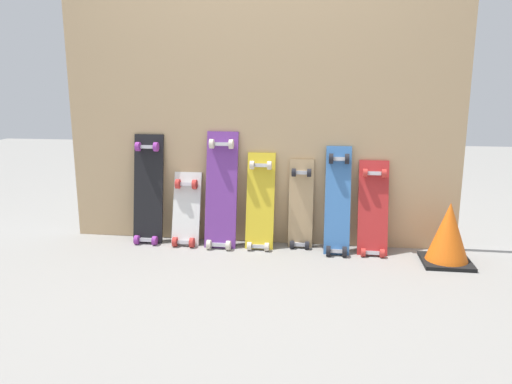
{
  "coord_description": "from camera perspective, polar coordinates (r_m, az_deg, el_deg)",
  "views": [
    {
      "loc": [
        0.46,
        -3.33,
        1.12
      ],
      "look_at": [
        0.0,
        -0.07,
        0.39
      ],
      "focal_mm": 34.7,
      "sensor_mm": 36.0,
      "label": 1
    }
  ],
  "objects": [
    {
      "name": "skateboard_purple",
      "position": [
        3.43,
        -4.05,
        -0.29
      ],
      "size": [
        0.22,
        0.25,
        0.86
      ],
      "color": "#6B338C",
      "rests_on": "ground"
    },
    {
      "name": "skateboard_white",
      "position": [
        3.53,
        -8.06,
        -2.44
      ],
      "size": [
        0.2,
        0.22,
        0.57
      ],
      "color": "silver",
      "rests_on": "ground"
    },
    {
      "name": "ground_plane",
      "position": [
        3.54,
        0.16,
        -5.98
      ],
      "size": [
        12.0,
        12.0,
        0.0
      ],
      "primitive_type": "plane",
      "color": "gray"
    },
    {
      "name": "skateboard_natural",
      "position": [
        3.43,
        5.18,
        -1.9
      ],
      "size": [
        0.17,
        0.15,
        0.68
      ],
      "color": "tan",
      "rests_on": "ground"
    },
    {
      "name": "skateboard_blue",
      "position": [
        3.35,
        9.39,
        -1.48
      ],
      "size": [
        0.17,
        0.27,
        0.77
      ],
      "color": "#386BAD",
      "rests_on": "ground"
    },
    {
      "name": "skateboard_black",
      "position": [
        3.6,
        -12.33,
        -0.16
      ],
      "size": [
        0.21,
        0.21,
        0.83
      ],
      "color": "black",
      "rests_on": "ground"
    },
    {
      "name": "skateboard_yellow",
      "position": [
        3.41,
        0.48,
        -1.6
      ],
      "size": [
        0.19,
        0.23,
        0.72
      ],
      "color": "gold",
      "rests_on": "ground"
    },
    {
      "name": "plywood_wall_panel",
      "position": [
        3.43,
        0.33,
        8.91
      ],
      "size": [
        2.73,
        0.04,
        1.82
      ],
      "primitive_type": "cube",
      "color": "tan",
      "rests_on": "ground"
    },
    {
      "name": "traffic_cone",
      "position": [
        3.34,
        21.3,
        -4.52
      ],
      "size": [
        0.3,
        0.3,
        0.4
      ],
      "color": "black",
      "rests_on": "ground"
    },
    {
      "name": "skateboard_red",
      "position": [
        3.39,
        13.34,
        -2.37
      ],
      "size": [
        0.2,
        0.24,
        0.68
      ],
      "color": "#B22626",
      "rests_on": "ground"
    }
  ]
}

